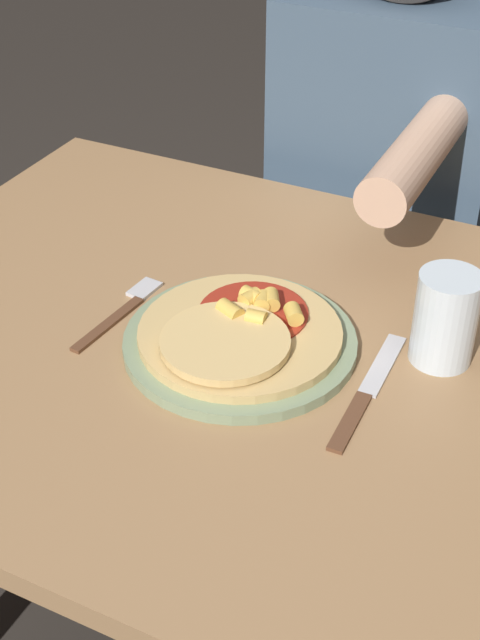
% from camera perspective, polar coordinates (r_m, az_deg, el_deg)
% --- Properties ---
extents(dining_table, '(1.09, 0.81, 0.74)m').
position_cam_1_polar(dining_table, '(1.15, 0.95, -6.29)').
color(dining_table, '#9E754C').
rests_on(dining_table, ground_plane).
extents(plate, '(0.28, 0.28, 0.01)m').
position_cam_1_polar(plate, '(1.07, 0.00, -1.44)').
color(plate, gray).
rests_on(plate, dining_table).
extents(pizza, '(0.25, 0.25, 0.04)m').
position_cam_1_polar(pizza, '(1.06, -0.07, -0.80)').
color(pizza, tan).
rests_on(pizza, plate).
extents(fork, '(0.03, 0.18, 0.00)m').
position_cam_1_polar(fork, '(1.14, -7.47, 0.69)').
color(fork, brown).
rests_on(fork, dining_table).
extents(knife, '(0.02, 0.22, 0.00)m').
position_cam_1_polar(knife, '(1.02, 8.14, -4.57)').
color(knife, brown).
rests_on(knife, dining_table).
extents(drinking_glass, '(0.07, 0.07, 0.11)m').
position_cam_1_polar(drinking_glass, '(1.05, 13.01, 0.11)').
color(drinking_glass, silver).
rests_on(drinking_glass, dining_table).
extents(person_diner, '(0.37, 0.52, 1.17)m').
position_cam_1_polar(person_diner, '(1.59, 9.31, 8.47)').
color(person_diner, '#2D2D38').
rests_on(person_diner, ground_plane).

